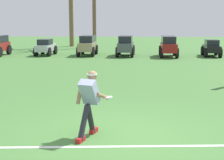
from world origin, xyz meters
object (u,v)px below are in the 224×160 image
frisbee_in_flight (107,97)px  parked_car_slot_b (46,47)px  parked_car_slot_d (126,45)px  palm_tree_far_left (71,0)px  frisbee_thrower (89,100)px  parked_car_slot_c (88,45)px  parked_car_slot_f (211,48)px  parked_car_slot_e (168,46)px

frisbee_in_flight → parked_car_slot_b: bearing=108.4°
parked_car_slot_d → palm_tree_far_left: size_ratio=0.35×
frisbee_thrower → parked_car_slot_b: size_ratio=0.62×
frisbee_thrower → parked_car_slot_c: bearing=97.1°
parked_car_slot_c → parked_car_slot_d: same height
parked_car_slot_c → palm_tree_far_left: (-2.35, 7.53, 3.34)m
frisbee_thrower → palm_tree_far_left: size_ratio=0.20×
parked_car_slot_b → parked_car_slot_f: same height
parked_car_slot_d → parked_car_slot_e: bearing=-6.4°
parked_car_slot_e → palm_tree_far_left: palm_tree_far_left is taller
parked_car_slot_b → parked_car_slot_c: size_ratio=0.92×
parked_car_slot_e → palm_tree_far_left: bearing=133.8°
parked_car_slot_e → parked_car_slot_f: 2.89m
frisbee_in_flight → parked_car_slot_c: 15.92m
parked_car_slot_d → palm_tree_far_left: (-4.93, 7.76, 3.34)m
parked_car_slot_f → parked_car_slot_c: bearing=178.9°
parked_car_slot_e → parked_car_slot_f: size_ratio=1.08×
parked_car_slot_b → parked_car_slot_c: bearing=1.6°
frisbee_in_flight → parked_car_slot_d: (0.22, 15.52, -0.04)m
frisbee_thrower → palm_tree_far_left: bearing=100.5°
frisbee_thrower → parked_car_slot_d: frisbee_thrower is taller
frisbee_in_flight → parked_car_slot_f: parked_car_slot_f is taller
parked_car_slot_c → parked_car_slot_d: size_ratio=0.99×
frisbee_in_flight → parked_car_slot_e: size_ratio=0.14×
parked_car_slot_c → parked_car_slot_f: bearing=-1.1°
parked_car_slot_b → parked_car_slot_d: bearing=-1.6°
parked_car_slot_f → palm_tree_far_left: (-10.59, 7.69, 3.49)m
frisbee_in_flight → parked_car_slot_e: parked_car_slot_e is taller
parked_car_slot_e → palm_tree_far_left: size_ratio=0.35×
parked_car_slot_d → palm_tree_far_left: palm_tree_far_left is taller
frisbee_thrower → parked_car_slot_c: frisbee_thrower is taller
frisbee_thrower → frisbee_in_flight: (0.34, 0.37, -0.03)m
parked_car_slot_d → parked_car_slot_f: 5.67m
parked_car_slot_f → parked_car_slot_b: bearing=179.6°
parked_car_slot_f → palm_tree_far_left: size_ratio=0.32×
palm_tree_far_left → frisbee_in_flight: bearing=-78.6°
parked_car_slot_d → parked_car_slot_e: same height
parked_car_slot_b → palm_tree_far_left: (0.52, 7.61, 3.49)m
parked_car_slot_e → parked_car_slot_f: bearing=7.6°
frisbee_thrower → parked_car_slot_d: bearing=88.0°
parked_car_slot_c → parked_car_slot_e: 5.41m
palm_tree_far_left → parked_car_slot_c: bearing=-72.7°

